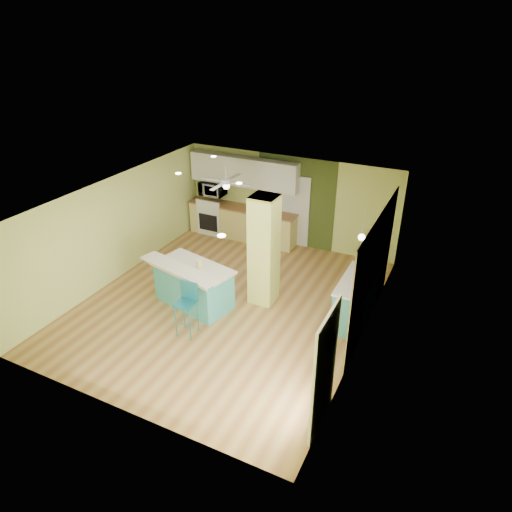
% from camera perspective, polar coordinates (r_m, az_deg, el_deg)
% --- Properties ---
extents(floor, '(6.00, 7.00, 0.01)m').
position_cam_1_polar(floor, '(10.34, -3.53, -5.94)').
color(floor, olive).
rests_on(floor, ground).
extents(ceiling, '(6.00, 7.00, 0.01)m').
position_cam_1_polar(ceiling, '(9.19, -3.98, 7.19)').
color(ceiling, white).
rests_on(ceiling, wall_back).
extents(wall_back, '(6.00, 0.01, 2.50)m').
position_cam_1_polar(wall_back, '(12.59, 4.17, 6.89)').
color(wall_back, '#CCD974').
rests_on(wall_back, floor).
extents(wall_front, '(6.00, 0.01, 2.50)m').
position_cam_1_polar(wall_front, '(7.37, -17.50, -11.18)').
color(wall_front, '#CCD974').
rests_on(wall_front, floor).
extents(wall_left, '(0.01, 7.00, 2.50)m').
position_cam_1_polar(wall_left, '(11.37, -17.07, 3.32)').
color(wall_left, '#CCD974').
rests_on(wall_left, floor).
extents(wall_right, '(0.01, 7.00, 2.50)m').
position_cam_1_polar(wall_right, '(8.78, 13.64, -3.77)').
color(wall_right, '#CCD974').
rests_on(wall_right, floor).
extents(wood_panel, '(0.02, 3.40, 2.50)m').
position_cam_1_polar(wood_panel, '(9.29, 14.43, -1.98)').
color(wood_panel, olive).
rests_on(wood_panel, floor).
extents(olive_accent, '(2.20, 0.02, 2.50)m').
position_cam_1_polar(olive_accent, '(12.50, 4.99, 6.71)').
color(olive_accent, '#3D4C1E').
rests_on(olive_accent, floor).
extents(interior_door, '(0.82, 0.05, 2.00)m').
position_cam_1_polar(interior_door, '(12.57, 4.90, 5.61)').
color(interior_door, silver).
rests_on(interior_door, floor).
extents(french_door, '(0.04, 1.08, 2.10)m').
position_cam_1_polar(french_door, '(7.08, 8.56, -13.98)').
color(french_door, white).
rests_on(french_door, floor).
extents(column, '(0.55, 0.55, 2.50)m').
position_cam_1_polar(column, '(9.83, 0.99, 0.68)').
color(column, '#C8D161').
rests_on(column, floor).
extents(kitchen_run, '(3.25, 0.63, 0.94)m').
position_cam_1_polar(kitchen_run, '(13.13, -1.72, 4.19)').
color(kitchen_run, '#D8C871').
rests_on(kitchen_run, floor).
extents(stove, '(0.76, 0.66, 1.08)m').
position_cam_1_polar(stove, '(13.56, -5.31, 4.82)').
color(stove, white).
rests_on(stove, floor).
extents(upper_cabinets, '(3.20, 0.34, 0.80)m').
position_cam_1_polar(upper_cabinets, '(12.71, -1.56, 10.51)').
color(upper_cabinets, white).
rests_on(upper_cabinets, wall_back).
extents(microwave, '(0.70, 0.48, 0.39)m').
position_cam_1_polar(microwave, '(13.25, -5.46, 8.39)').
color(microwave, white).
rests_on(microwave, wall_back).
extents(ceiling_fan, '(1.41, 1.41, 0.61)m').
position_cam_1_polar(ceiling_fan, '(11.48, -3.75, 9.21)').
color(ceiling_fan, white).
rests_on(ceiling_fan, ceiling).
extents(pendant_lamp, '(0.14, 0.14, 0.69)m').
position_cam_1_polar(pendant_lamp, '(9.19, 13.07, 2.32)').
color(pendant_lamp, silver).
rests_on(pendant_lamp, ceiling).
extents(wall_decor, '(0.03, 0.90, 0.70)m').
position_cam_1_polar(wall_decor, '(9.33, 14.79, 0.20)').
color(wall_decor, brown).
rests_on(wall_decor, wood_panel).
extents(peninsula, '(2.09, 1.47, 1.08)m').
position_cam_1_polar(peninsula, '(10.14, -7.87, -3.56)').
color(peninsula, teal).
rests_on(peninsula, floor).
extents(bar_stool, '(0.40, 0.40, 1.15)m').
position_cam_1_polar(bar_stool, '(9.12, -8.58, -5.50)').
color(bar_stool, '#1D7484').
rests_on(bar_stool, floor).
extents(side_counter, '(0.65, 1.52, 0.98)m').
position_cam_1_polar(side_counter, '(9.76, 12.33, -5.38)').
color(side_counter, teal).
rests_on(side_counter, floor).
extents(fruit_bowl, '(0.41, 0.41, 0.08)m').
position_cam_1_polar(fruit_bowl, '(12.64, 0.73, 5.74)').
color(fruit_bowl, '#382517').
rests_on(fruit_bowl, kitchen_run).
extents(canister, '(0.13, 0.13, 0.17)m').
position_cam_1_polar(canister, '(9.84, -7.08, -1.02)').
color(canister, yellow).
rests_on(canister, peninsula).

